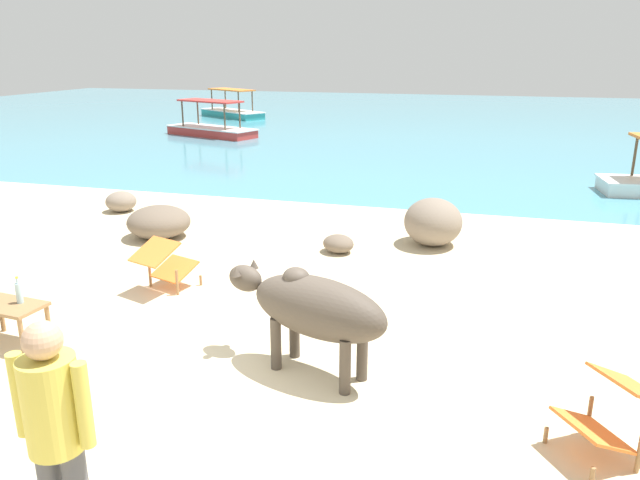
# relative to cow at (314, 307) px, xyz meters

# --- Properties ---
(sand_beach) EXTENTS (18.00, 14.00, 0.04)m
(sand_beach) POSITION_rel_cow_xyz_m (-1.01, -0.36, -0.71)
(sand_beach) COLOR beige
(sand_beach) RESTS_ON ground
(water_surface) EXTENTS (60.00, 36.00, 0.03)m
(water_surface) POSITION_rel_cow_xyz_m (-1.01, 21.64, -0.73)
(water_surface) COLOR teal
(water_surface) RESTS_ON ground
(cow) EXTENTS (1.87, 1.00, 1.05)m
(cow) POSITION_rel_cow_xyz_m (0.00, 0.00, 0.00)
(cow) COLOR #4C4238
(cow) RESTS_ON sand_beach
(low_bench_table) EXTENTS (0.80, 0.51, 0.45)m
(low_bench_table) POSITION_rel_cow_xyz_m (-3.30, -0.29, -0.31)
(low_bench_table) COLOR olive
(low_bench_table) RESTS_ON sand_beach
(bottle) EXTENTS (0.07, 0.07, 0.30)m
(bottle) POSITION_rel_cow_xyz_m (-3.19, -0.22, -0.12)
(bottle) COLOR #A3C6D1
(bottle) RESTS_ON low_bench_table
(deck_chair_near) EXTENTS (0.75, 0.90, 0.68)m
(deck_chair_near) POSITION_rel_cow_xyz_m (-2.48, 1.55, -0.31)
(deck_chair_near) COLOR olive
(deck_chair_near) RESTS_ON sand_beach
(deck_chair_far) EXTENTS (0.93, 0.87, 0.68)m
(deck_chair_far) POSITION_rel_cow_xyz_m (2.56, -0.59, -0.31)
(deck_chair_far) COLOR olive
(deck_chair_far) RESTS_ON sand_beach
(person_standing) EXTENTS (0.51, 0.32, 1.62)m
(person_standing) POSITION_rel_cow_xyz_m (-0.77, -2.64, 0.26)
(person_standing) COLOR #4C4C51
(person_standing) RESTS_ON sand_beach
(shore_rock_large) EXTENTS (1.06, 1.14, 0.76)m
(shore_rock_large) POSITION_rel_cow_xyz_m (0.68, 4.48, -0.31)
(shore_rock_large) COLOR gray
(shore_rock_large) RESTS_ON sand_beach
(shore_rock_medium) EXTENTS (1.11, 1.10, 0.54)m
(shore_rock_medium) POSITION_rel_cow_xyz_m (-3.78, 3.63, -0.42)
(shore_rock_medium) COLOR #6B5B4C
(shore_rock_medium) RESTS_ON sand_beach
(shore_rock_small) EXTENTS (0.68, 0.67, 0.28)m
(shore_rock_small) POSITION_rel_cow_xyz_m (-0.69, 3.68, -0.55)
(shore_rock_small) COLOR #6B5B4C
(shore_rock_small) RESTS_ON sand_beach
(shore_rock_flat) EXTENTS (0.81, 0.81, 0.39)m
(shore_rock_flat) POSITION_rel_cow_xyz_m (-5.39, 4.97, -0.49)
(shore_rock_flat) COLOR gray
(shore_rock_flat) RESTS_ON sand_beach
(boat_teal) EXTENTS (3.74, 2.89, 1.29)m
(boat_teal) POSITION_rel_cow_xyz_m (-10.45, 21.84, -0.44)
(boat_teal) COLOR teal
(boat_teal) RESTS_ON water_surface
(boat_red) EXTENTS (3.85, 2.34, 1.29)m
(boat_red) POSITION_rel_cow_xyz_m (-8.56, 15.65, -0.44)
(boat_red) COLOR #C63833
(boat_red) RESTS_ON water_surface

